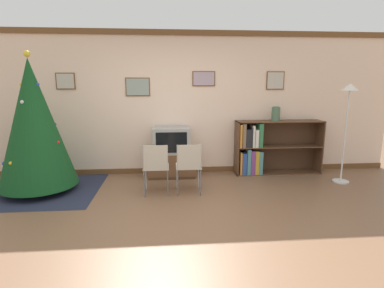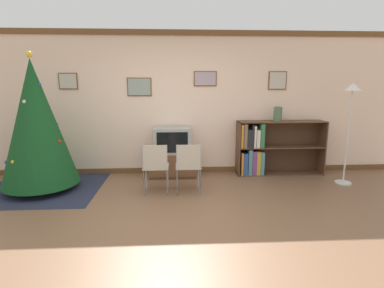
{
  "view_description": "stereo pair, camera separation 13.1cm",
  "coord_description": "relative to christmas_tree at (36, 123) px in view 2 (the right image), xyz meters",
  "views": [
    {
      "loc": [
        -0.09,
        -3.54,
        1.73
      ],
      "look_at": [
        0.3,
        1.22,
        0.77
      ],
      "focal_mm": 28.0,
      "sensor_mm": 36.0,
      "label": 1
    },
    {
      "loc": [
        0.04,
        -3.55,
        1.73
      ],
      "look_at": [
        0.3,
        1.22,
        0.77
      ],
      "focal_mm": 28.0,
      "sensor_mm": 36.0,
      "label": 2
    }
  ],
  "objects": [
    {
      "name": "christmas_tree",
      "position": [
        0.0,
        0.0,
        0.0
      ],
      "size": [
        1.19,
        1.19,
        2.22
      ],
      "color": "maroon",
      "rests_on": "area_rug"
    },
    {
      "name": "ground_plane",
      "position": [
        2.19,
        -1.33,
        -1.11
      ],
      "size": [
        24.0,
        24.0,
        0.0
      ],
      "primitive_type": "plane",
      "color": "brown"
    },
    {
      "name": "bookshelf",
      "position": [
        3.93,
        0.68,
        -0.61
      ],
      "size": [
        1.67,
        0.36,
        1.04
      ],
      "color": "brown",
      "rests_on": "ground_plane"
    },
    {
      "name": "wall_back",
      "position": [
        2.19,
        0.92,
        0.24
      ],
      "size": [
        8.71,
        0.11,
        2.7
      ],
      "color": "beige",
      "rests_on": "ground_plane"
    },
    {
      "name": "standing_lamp",
      "position": [
        5.18,
        0.03,
        0.22
      ],
      "size": [
        0.28,
        0.28,
        1.74
      ],
      "color": "silver",
      "rests_on": "ground_plane"
    },
    {
      "name": "vase",
      "position": [
        4.15,
        0.65,
        0.06
      ],
      "size": [
        0.16,
        0.16,
        0.28
      ],
      "color": "#47664C",
      "rests_on": "bookshelf"
    },
    {
      "name": "folding_chair_right",
      "position": [
        2.42,
        -0.32,
        -0.64
      ],
      "size": [
        0.4,
        0.4,
        0.82
      ],
      "color": "#BCB29E",
      "rests_on": "ground_plane"
    },
    {
      "name": "folding_chair_left",
      "position": [
        1.9,
        -0.32,
        -0.64
      ],
      "size": [
        0.4,
        0.4,
        0.82
      ],
      "color": "#BCB29E",
      "rests_on": "ground_plane"
    },
    {
      "name": "television",
      "position": [
        2.16,
        0.62,
        -0.41
      ],
      "size": [
        0.68,
        0.45,
        0.48
      ],
      "color": "#9E9E99",
      "rests_on": "tv_console"
    },
    {
      "name": "tv_console",
      "position": [
        2.16,
        0.62,
        -0.88
      ],
      "size": [
        0.9,
        0.46,
        0.46
      ],
      "color": "#4C311E",
      "rests_on": "ground_plane"
    },
    {
      "name": "area_rug",
      "position": [
        0.0,
        0.0,
        -1.11
      ],
      "size": [
        1.87,
        1.69,
        0.01
      ],
      "color": "#23283D",
      "rests_on": "ground_plane"
    }
  ]
}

